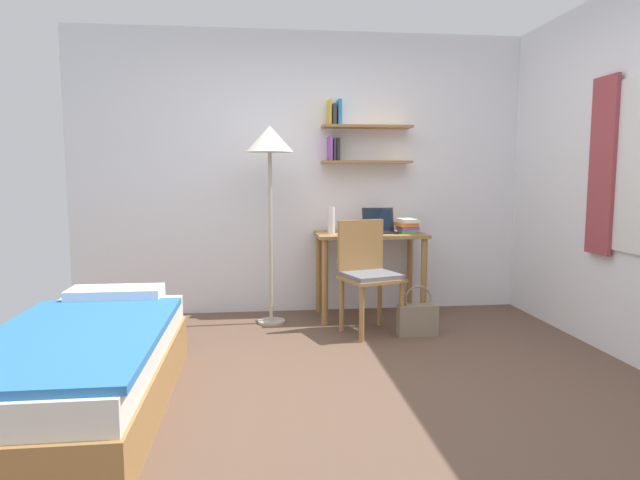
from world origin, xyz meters
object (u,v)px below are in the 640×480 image
object	(u,v)px
standing_lamp	(270,149)
book_stack	(407,225)
water_bottle	(331,220)
desk_chair	(368,271)
handbag	(417,319)
desk	(370,250)
laptop	(379,226)
bed	(84,369)

from	to	relation	value
standing_lamp	book_stack	distance (m)	1.41
water_bottle	desk_chair	bearing A→B (deg)	-62.67
water_bottle	handbag	xyz separation A→B (m)	(0.62, -0.62, -0.75)
desk	laptop	distance (m)	0.24
handbag	desk	bearing A→B (deg)	112.10
standing_lamp	laptop	distance (m)	1.22
laptop	desk	bearing A→B (deg)	-152.66
bed	standing_lamp	bearing A→B (deg)	58.52
standing_lamp	book_stack	world-z (taller)	standing_lamp
bed	standing_lamp	size ratio (longest dim) A/B	1.13
standing_lamp	book_stack	bearing A→B (deg)	5.39
desk	water_bottle	xyz separation A→B (m)	(-0.36, -0.03, 0.28)
book_stack	water_bottle	bearing A→B (deg)	-178.73
desk_chair	water_bottle	bearing A→B (deg)	117.33
bed	laptop	xyz separation A→B (m)	(2.05, 1.92, 0.59)
desk_chair	desk	bearing A→B (deg)	76.60
bed	book_stack	distance (m)	3.01
bed	laptop	bearing A→B (deg)	42.98
book_stack	handbag	distance (m)	0.94
bed	desk_chair	bearing A→B (deg)	36.65
desk_chair	standing_lamp	world-z (taller)	standing_lamp
standing_lamp	laptop	bearing A→B (deg)	10.32
standing_lamp	desk_chair	bearing A→B (deg)	-24.94
water_bottle	book_stack	size ratio (longest dim) A/B	0.92
desk	book_stack	distance (m)	0.40
bed	desk	world-z (taller)	desk
laptop	water_bottle	xyz separation A→B (m)	(-0.45, -0.08, 0.06)
bed	laptop	world-z (taller)	laptop
book_stack	standing_lamp	bearing A→B (deg)	-174.61
bed	desk_chair	size ratio (longest dim) A/B	2.10
standing_lamp	water_bottle	size ratio (longest dim) A/B	7.10
water_bottle	standing_lamp	bearing A→B (deg)	-169.41
desk	standing_lamp	world-z (taller)	standing_lamp
handbag	book_stack	bearing A→B (deg)	83.29
water_bottle	desk	bearing A→B (deg)	4.98
handbag	laptop	bearing A→B (deg)	103.68
desk_chair	book_stack	size ratio (longest dim) A/B	3.55
water_bottle	bed	bearing A→B (deg)	-131.14
desk	water_bottle	distance (m)	0.45
bed	water_bottle	xyz separation A→B (m)	(1.60, 1.84, 0.65)
laptop	water_bottle	distance (m)	0.46
bed	standing_lamp	distance (m)	2.40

